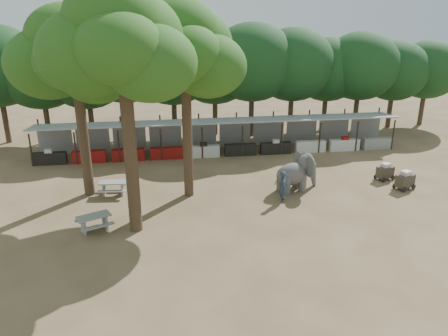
{
  "coord_description": "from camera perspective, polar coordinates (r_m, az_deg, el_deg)",
  "views": [
    {
      "loc": [
        -4.42,
        -18.38,
        10.81
      ],
      "look_at": [
        -1.0,
        5.0,
        2.0
      ],
      "focal_mm": 35.0,
      "sensor_mm": 36.0,
      "label": 1
    }
  ],
  "objects": [
    {
      "name": "yard_tree_back",
      "position": [
        24.71,
        -5.49,
        15.09
      ],
      "size": [
        7.1,
        6.9,
        11.36
      ],
      "color": "#332316",
      "rests_on": "ground"
    },
    {
      "name": "picnic_table_near",
      "position": [
        23.33,
        -16.61,
        -6.61
      ],
      "size": [
        2.12,
        2.04,
        0.83
      ],
      "rotation": [
        0.0,
        0.0,
        0.43
      ],
      "color": "gray",
      "rests_on": "ground"
    },
    {
      "name": "vendor_stalls",
      "position": [
        33.92,
        -0.49,
        3.96
      ],
      "size": [
        28.0,
        2.99,
        2.8
      ],
      "color": "gray",
      "rests_on": "ground"
    },
    {
      "name": "yard_tree_left",
      "position": [
        26.13,
        -19.23,
        13.62
      ],
      "size": [
        7.1,
        6.9,
        11.02
      ],
      "color": "#332316",
      "rests_on": "ground"
    },
    {
      "name": "picnic_table_far",
      "position": [
        27.31,
        -14.25,
        -2.3
      ],
      "size": [
        1.79,
        1.64,
        0.83
      ],
      "rotation": [
        0.0,
        0.0,
        -0.09
      ],
      "color": "gray",
      "rests_on": "ground"
    },
    {
      "name": "ground",
      "position": [
        21.78,
        4.57,
        -9.38
      ],
      "size": [
        100.0,
        100.0,
        0.0
      ],
      "primitive_type": "plane",
      "color": "brown",
      "rests_on": "ground"
    },
    {
      "name": "backdrop_trees",
      "position": [
        38.02,
        -1.6,
        12.43
      ],
      "size": [
        46.46,
        5.95,
        8.33
      ],
      "color": "#332316",
      "rests_on": "ground"
    },
    {
      "name": "yard_tree_center",
      "position": [
        20.71,
        -13.54,
        15.47
      ],
      "size": [
        7.1,
        6.9,
        12.04
      ],
      "color": "#332316",
      "rests_on": "ground"
    },
    {
      "name": "elephant",
      "position": [
        27.28,
        9.49,
        -0.59
      ],
      "size": [
        3.09,
        2.28,
        2.29
      ],
      "rotation": [
        0.0,
        0.0,
        0.31
      ],
      "color": "#474545",
      "rests_on": "ground"
    },
    {
      "name": "cart_back",
      "position": [
        30.62,
        20.3,
        -0.44
      ],
      "size": [
        1.35,
        1.1,
        1.13
      ],
      "rotation": [
        0.0,
        0.0,
        0.34
      ],
      "color": "#322A20",
      "rests_on": "ground"
    },
    {
      "name": "handler",
      "position": [
        25.67,
        7.73,
        -2.39
      ],
      "size": [
        0.58,
        0.75,
        1.86
      ],
      "primitive_type": "imported",
      "rotation": [
        0.0,
        0.0,
        1.36
      ],
      "color": "#26384C",
      "rests_on": "ground"
    },
    {
      "name": "cart_front",
      "position": [
        29.49,
        22.56,
        -1.47
      ],
      "size": [
        1.44,
        1.21,
        1.2
      ],
      "rotation": [
        0.0,
        0.0,
        0.39
      ],
      "color": "#322A20",
      "rests_on": "ground"
    }
  ]
}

